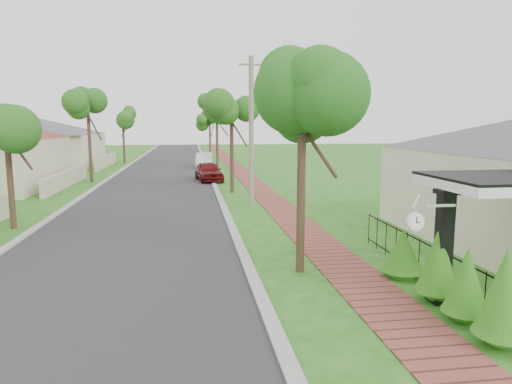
{
  "coord_description": "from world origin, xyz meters",
  "views": [
    {
      "loc": [
        -0.87,
        -9.94,
        3.88
      ],
      "look_at": [
        1.44,
        5.96,
        1.5
      ],
      "focal_mm": 32.0,
      "sensor_mm": 36.0,
      "label": 1
    }
  ],
  "objects": [
    {
      "name": "near_tree",
      "position": [
        1.98,
        1.5,
        4.42
      ],
      "size": [
        2.16,
        2.16,
        5.55
      ],
      "color": "#382619",
      "rests_on": "ground"
    },
    {
      "name": "utility_pole",
      "position": [
        2.04,
        11.68,
        3.58
      ],
      "size": [
        1.2,
        0.24,
        7.04
      ],
      "color": "gray",
      "rests_on": "ground"
    },
    {
      "name": "parked_car_red",
      "position": [
        0.4,
        21.56,
        0.66
      ],
      "size": [
        2.08,
        4.05,
        1.32
      ],
      "primitive_type": "imported",
      "rotation": [
        0.0,
        0.0,
        0.14
      ],
      "color": "#5B0D10",
      "rests_on": "ground"
    },
    {
      "name": "porch_post",
      "position": [
        4.55,
        -1.0,
        1.12
      ],
      "size": [
        0.48,
        0.48,
        2.52
      ],
      "color": "black",
      "rests_on": "ground"
    },
    {
      "name": "ground",
      "position": [
        0.0,
        0.0,
        0.0
      ],
      "size": [
        160.0,
        160.0,
        0.0
      ],
      "primitive_type": "plane",
      "color": "#226317",
      "rests_on": "ground"
    },
    {
      "name": "street_trees",
      "position": [
        -2.87,
        26.84,
        4.54
      ],
      "size": [
        10.7,
        37.65,
        5.89
      ],
      "color": "#382619",
      "rests_on": "ground"
    },
    {
      "name": "sidewalk",
      "position": [
        3.25,
        20.0,
        0.0
      ],
      "size": [
        1.5,
        120.0,
        0.03
      ],
      "primitive_type": "cube",
      "color": "brown",
      "rests_on": "ground"
    },
    {
      "name": "far_house_grey",
      "position": [
        -14.97,
        34.0,
        2.34
      ],
      "size": [
        15.56,
        15.56,
        4.6
      ],
      "color": "beige",
      "rests_on": "ground"
    },
    {
      "name": "station_clock",
      "position": [
        3.7,
        -1.4,
        1.95
      ],
      "size": [
        1.04,
        0.13,
        0.53
      ],
      "color": "white",
      "rests_on": "ground"
    },
    {
      "name": "kerb_left",
      "position": [
        -6.65,
        20.0,
        0.0
      ],
      "size": [
        0.3,
        120.0,
        0.1
      ],
      "primitive_type": "cube",
      "color": "#9E9E99",
      "rests_on": "ground"
    },
    {
      "name": "parked_car_white",
      "position": [
        0.4,
        31.64,
        0.66
      ],
      "size": [
        1.69,
        4.08,
        1.31
      ],
      "primitive_type": "imported",
      "rotation": [
        0.0,
        0.0,
        -0.08
      ],
      "color": "white",
      "rests_on": "ground"
    },
    {
      "name": "picket_fence",
      "position": [
        4.9,
        -0.0,
        0.53
      ],
      "size": [
        0.03,
        8.02,
        1.0
      ],
      "color": "black",
      "rests_on": "ground"
    },
    {
      "name": "road",
      "position": [
        -3.0,
        20.0,
        0.0
      ],
      "size": [
        7.0,
        120.0,
        0.02
      ],
      "primitive_type": "cube",
      "color": "#28282B",
      "rests_on": "ground"
    },
    {
      "name": "kerb_right",
      "position": [
        0.65,
        20.0,
        0.0
      ],
      "size": [
        0.3,
        120.0,
        0.1
      ],
      "primitive_type": "cube",
      "color": "#9E9E99",
      "rests_on": "ground"
    },
    {
      "name": "hedge_row",
      "position": [
        4.45,
        -1.37,
        0.77
      ],
      "size": [
        0.94,
        4.68,
        1.96
      ],
      "color": "#1E6E16",
      "rests_on": "ground"
    }
  ]
}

